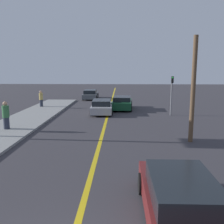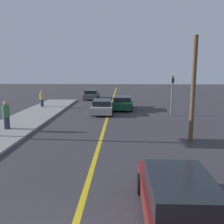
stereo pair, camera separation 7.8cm
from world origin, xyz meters
The scene contains 10 objects.
road_center_line centered at (0.00, 18.00, 0.00)m, with size 0.20×60.00×0.01m.
sidewalk_left centered at (-6.14, 13.50, 0.07)m, with size 3.53×27.00×0.14m.
car_near_right_lane centered at (2.63, 2.55, 0.63)m, with size 1.91×4.48×1.30m.
car_ahead_center centered at (-0.56, 18.45, 0.59)m, with size 1.99×4.30×1.21m.
car_far_distant centered at (1.24, 20.69, 0.62)m, with size 2.10×4.19×1.27m.
car_parked_left_lot centered at (-2.83, 28.98, 0.58)m, with size 1.93×4.54×1.20m.
pedestrian_near_curb centered at (-6.16, 11.86, 1.01)m, with size 0.43×0.43×1.77m.
pedestrian_mid_group centered at (-6.92, 21.31, 0.94)m, with size 0.38×0.38×1.62m.
traffic_light centered at (5.37, 17.61, 2.07)m, with size 0.18×0.40×3.30m.
utility_pole centered at (4.92, 9.88, 2.81)m, with size 0.24×0.24×5.62m.
Camera 2 is at (1.16, -3.40, 3.94)m, focal length 40.00 mm.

